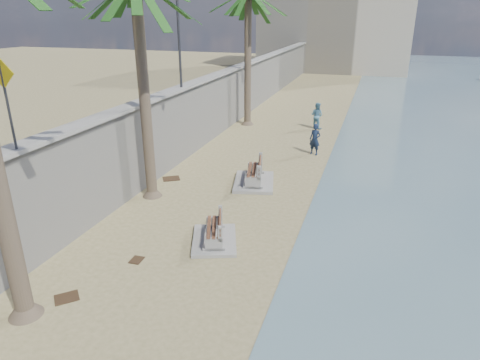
# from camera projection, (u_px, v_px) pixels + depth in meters

# --- Properties ---
(ground_plane) EXTENTS (140.00, 140.00, 0.00)m
(ground_plane) POSITION_uv_depth(u_px,v_px,m) (169.00, 335.00, 9.98)
(ground_plane) COLOR #908258
(seawall) EXTENTS (0.45, 70.00, 3.50)m
(seawall) POSITION_uv_depth(u_px,v_px,m) (233.00, 96.00, 28.52)
(seawall) COLOR gray
(seawall) RESTS_ON ground_plane
(wall_cap) EXTENTS (0.80, 70.00, 0.12)m
(wall_cap) POSITION_uv_depth(u_px,v_px,m) (232.00, 69.00, 27.86)
(wall_cap) COLOR gray
(wall_cap) RESTS_ON seawall
(end_building) EXTENTS (18.00, 12.00, 14.00)m
(end_building) POSITION_uv_depth(u_px,v_px,m) (338.00, 12.00, 54.02)
(end_building) COLOR #B7AA93
(end_building) RESTS_ON ground_plane
(bench_near) EXTENTS (2.02, 2.41, 0.86)m
(bench_near) POSITION_uv_depth(u_px,v_px,m) (214.00, 231.00, 13.88)
(bench_near) COLOR gray
(bench_near) RESTS_ON ground_plane
(bench_far) EXTENTS (2.20, 2.78, 1.03)m
(bench_far) POSITION_uv_depth(u_px,v_px,m) (254.00, 174.00, 18.60)
(bench_far) COLOR gray
(bench_far) RESTS_ON ground_plane
(pedestrian_sign) EXTENTS (0.78, 0.07, 2.40)m
(pedestrian_sign) POSITION_uv_depth(u_px,v_px,m) (5.00, 91.00, 10.84)
(pedestrian_sign) COLOR #2D2D33
(pedestrian_sign) RESTS_ON wall_cap
(streetlight) EXTENTS (0.28, 0.28, 5.12)m
(streetlight) POSITION_uv_depth(u_px,v_px,m) (178.00, 21.00, 19.62)
(streetlight) COLOR #2D2D33
(streetlight) RESTS_ON wall_cap
(person_a) EXTENTS (0.77, 0.63, 1.87)m
(person_a) POSITION_uv_depth(u_px,v_px,m) (315.00, 137.00, 22.24)
(person_a) COLOR #131E35
(person_a) RESTS_ON ground_plane
(person_b) EXTENTS (1.08, 0.97, 1.86)m
(person_b) POSITION_uv_depth(u_px,v_px,m) (317.00, 114.00, 27.28)
(person_b) COLOR teal
(person_b) RESTS_ON ground_plane
(debris_b) EXTENTS (0.77, 0.76, 0.03)m
(debris_b) POSITION_uv_depth(u_px,v_px,m) (67.00, 298.00, 11.25)
(debris_b) COLOR #382616
(debris_b) RESTS_ON ground_plane
(debris_c) EXTENTS (0.94, 0.90, 0.03)m
(debris_c) POSITION_uv_depth(u_px,v_px,m) (171.00, 179.00, 19.27)
(debris_c) COLOR #382616
(debris_c) RESTS_ON ground_plane
(debris_d) EXTENTS (0.36, 0.45, 0.03)m
(debris_d) POSITION_uv_depth(u_px,v_px,m) (137.00, 260.00, 12.95)
(debris_d) COLOR #382616
(debris_d) RESTS_ON ground_plane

